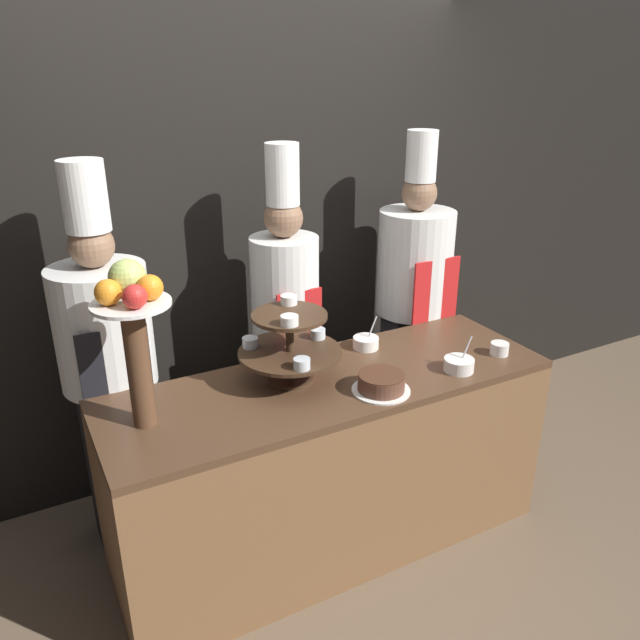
# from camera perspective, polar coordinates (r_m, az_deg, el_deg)

# --- Properties ---
(ground_plane) EXTENTS (14.00, 14.00, 0.00)m
(ground_plane) POSITION_cam_1_polar(r_m,az_deg,el_deg) (3.08, 4.14, -22.85)
(ground_plane) COLOR brown
(wall_back) EXTENTS (10.00, 0.06, 2.80)m
(wall_back) POSITION_cam_1_polar(r_m,az_deg,el_deg) (3.38, -6.74, 8.90)
(wall_back) COLOR black
(wall_back) RESTS_ON ground_plane
(buffet_counter) EXTENTS (2.03, 0.67, 0.89)m
(buffet_counter) POSITION_cam_1_polar(r_m,az_deg,el_deg) (3.01, 0.92, -12.95)
(buffet_counter) COLOR brown
(buffet_counter) RESTS_ON ground_plane
(tiered_stand) EXTENTS (0.45, 0.45, 0.35)m
(tiered_stand) POSITION_cam_1_polar(r_m,az_deg,el_deg) (2.70, -2.77, -2.12)
(tiered_stand) COLOR #3D2819
(tiered_stand) RESTS_ON buffet_counter
(fruit_pedestal) EXTENTS (0.29, 0.29, 0.64)m
(fruit_pedestal) POSITION_cam_1_polar(r_m,az_deg,el_deg) (2.37, -16.72, 0.08)
(fruit_pedestal) COLOR brown
(fruit_pedestal) RESTS_ON buffet_counter
(cake_round) EXTENTS (0.25, 0.25, 0.08)m
(cake_round) POSITION_cam_1_polar(r_m,az_deg,el_deg) (2.68, 5.62, -5.76)
(cake_round) COLOR white
(cake_round) RESTS_ON buffet_counter
(cup_white) EXTENTS (0.09, 0.09, 0.06)m
(cup_white) POSITION_cam_1_polar(r_m,az_deg,el_deg) (3.11, 16.09, -2.54)
(cup_white) COLOR white
(cup_white) RESTS_ON buffet_counter
(serving_bowl_near) EXTENTS (0.14, 0.14, 0.16)m
(serving_bowl_near) POSITION_cam_1_polar(r_m,az_deg,el_deg) (2.91, 12.58, -4.00)
(serving_bowl_near) COLOR white
(serving_bowl_near) RESTS_ON buffet_counter
(serving_bowl_far) EXTENTS (0.13, 0.13, 0.16)m
(serving_bowl_far) POSITION_cam_1_polar(r_m,az_deg,el_deg) (3.07, 4.22, -2.07)
(serving_bowl_far) COLOR white
(serving_bowl_far) RESTS_ON buffet_counter
(chef_left) EXTENTS (0.42, 0.42, 1.83)m
(chef_left) POSITION_cam_1_polar(r_m,az_deg,el_deg) (2.96, -18.84, -3.22)
(chef_left) COLOR black
(chef_left) RESTS_ON ground_plane
(chef_center_left) EXTENTS (0.34, 0.34, 1.85)m
(chef_center_left) POSITION_cam_1_polar(r_m,az_deg,el_deg) (3.18, -3.15, 0.30)
(chef_center_left) COLOR #28282D
(chef_center_left) RESTS_ON ground_plane
(chef_center_right) EXTENTS (0.42, 0.42, 1.87)m
(chef_center_right) POSITION_cam_1_polar(r_m,az_deg,el_deg) (3.57, 8.55, 2.65)
(chef_center_right) COLOR #28282D
(chef_center_right) RESTS_ON ground_plane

